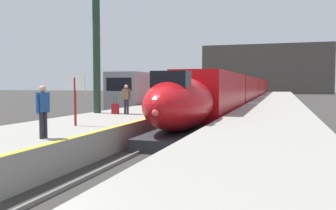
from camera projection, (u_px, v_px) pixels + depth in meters
platform_left at (170, 111)px, 29.35m from camera, size 4.80×110.00×1.05m
platform_right at (273, 114)px, 26.89m from camera, size 4.80×110.00×1.05m
platform_left_safety_stripe at (198, 106)px, 28.62m from camera, size 0.20×107.80×0.01m
rail_main_left at (216, 115)px, 30.99m from camera, size 0.08×110.00×0.12m
rail_main_right at (234, 116)px, 30.53m from camera, size 0.08×110.00×0.12m
rail_secondary_left at (130, 113)px, 33.44m from camera, size 0.08×110.00×0.12m
rail_secondary_right at (145, 113)px, 32.99m from camera, size 0.08×110.00×0.12m
highspeed_train_main at (247, 90)px, 49.12m from camera, size 2.92×75.96×3.60m
regional_train_adjacent at (179, 89)px, 46.61m from camera, size 2.85×36.60×3.80m
station_column_mid at (96, 16)px, 21.16m from camera, size 4.00×0.68×9.60m
passenger_near_edge at (126, 97)px, 20.37m from camera, size 0.57×0.26×1.69m
passenger_mid_platform at (43, 107)px, 11.34m from camera, size 0.26×0.57×1.69m
rolling_suitcase at (115, 109)px, 20.63m from camera, size 0.40×0.22×0.98m
departure_info_board at (75, 89)px, 14.80m from camera, size 0.90×0.10×2.12m
terminus_back_wall at (265, 69)px, 101.21m from camera, size 36.00×2.00×14.00m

